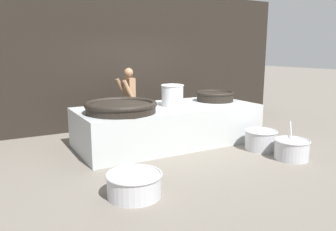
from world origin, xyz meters
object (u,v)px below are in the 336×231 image
at_px(stock_pot, 172,95).
at_px(giant_wok_far, 215,96).
at_px(prep_bowl_vegetables, 292,148).
at_px(prep_bowl_extra, 134,183).
at_px(cook, 129,98).
at_px(prep_bowl_meat, 261,139).
at_px(giant_wok_near, 121,107).

bearing_deg(stock_pot, giant_wok_far, 4.14).
relative_size(prep_bowl_vegetables, prep_bowl_extra, 0.89).
xyz_separation_m(giant_wok_far, cook, (-1.71, 1.19, -0.08)).
bearing_deg(prep_bowl_meat, prep_bowl_extra, -166.38).
bearing_deg(prep_bowl_extra, prep_bowl_vegetables, 0.64).
distance_m(giant_wok_far, cook, 2.09).
distance_m(giant_wok_near, giant_wok_far, 2.51).
height_order(giant_wok_near, cook, cook).
height_order(cook, prep_bowl_meat, cook).
xyz_separation_m(giant_wok_near, stock_pot, (1.27, 0.21, 0.12)).
distance_m(giant_wok_near, stock_pot, 1.29).
height_order(cook, prep_bowl_vegetables, cook).
distance_m(giant_wok_far, prep_bowl_vegetables, 2.31).
relative_size(cook, prep_bowl_meat, 2.41).
distance_m(giant_wok_near, prep_bowl_extra, 2.14).
height_order(stock_pot, prep_bowl_extra, stock_pot).
xyz_separation_m(giant_wok_near, prep_bowl_vegetables, (2.64, -1.88, -0.73)).
relative_size(giant_wok_near, prep_bowl_meat, 2.11).
bearing_deg(giant_wok_near, prep_bowl_extra, -106.42).
xyz_separation_m(giant_wok_near, cook, (0.78, 1.49, -0.07)).
distance_m(giant_wok_near, cook, 1.68).
bearing_deg(prep_bowl_meat, stock_pot, 133.82).
xyz_separation_m(giant_wok_near, giant_wok_far, (2.49, 0.30, 0.01)).
height_order(giant_wok_near, giant_wok_far, giant_wok_far).
distance_m(cook, prep_bowl_vegetables, 3.91).
xyz_separation_m(giant_wok_far, stock_pot, (-1.22, -0.09, 0.11)).
distance_m(stock_pot, cook, 1.38).
distance_m(prep_bowl_vegetables, prep_bowl_meat, 0.73).
bearing_deg(prep_bowl_extra, cook, 68.50).
distance_m(prep_bowl_meat, prep_bowl_extra, 3.24).
bearing_deg(prep_bowl_meat, cook, 124.30).
relative_size(cook, prep_bowl_extra, 2.00).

